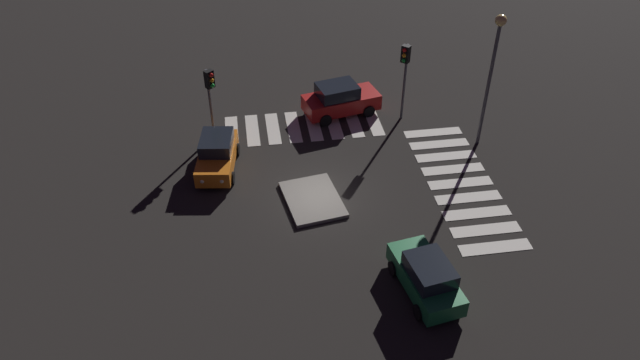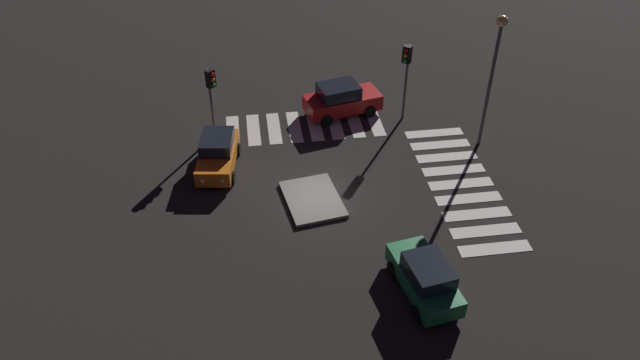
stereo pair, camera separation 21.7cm
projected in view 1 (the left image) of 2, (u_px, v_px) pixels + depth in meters
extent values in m
plane|color=black|center=(320.00, 196.00, 28.79)|extent=(80.00, 80.00, 0.00)
cube|color=gray|center=(313.00, 199.00, 28.48)|extent=(3.70, 3.00, 0.18)
cube|color=red|center=(341.00, 102.00, 34.39)|extent=(2.76, 4.60, 0.88)
cube|color=black|center=(337.00, 91.00, 33.83)|extent=(2.13, 2.52, 0.71)
cylinder|color=black|center=(356.00, 97.00, 35.69)|extent=(0.40, 0.73, 0.69)
cylinder|color=black|center=(369.00, 111.00, 34.36)|extent=(0.40, 0.73, 0.69)
cylinder|color=black|center=(314.00, 105.00, 34.92)|extent=(0.40, 0.73, 0.69)
cylinder|color=black|center=(326.00, 120.00, 33.59)|extent=(0.40, 0.73, 0.69)
sphere|color=#F2EABF|center=(371.00, 91.00, 35.37)|extent=(0.23, 0.23, 0.23)
sphere|color=#F2EABF|center=(378.00, 99.00, 34.63)|extent=(0.23, 0.23, 0.23)
cube|color=#196B38|center=(425.00, 278.00, 23.68)|extent=(4.11, 2.30, 0.80)
cube|color=black|center=(430.00, 270.00, 23.06)|extent=(2.21, 1.83, 0.64)
cylinder|color=black|center=(393.00, 268.00, 24.60)|extent=(0.65, 0.33, 0.62)
cylinder|color=black|center=(429.00, 259.00, 25.01)|extent=(0.65, 0.33, 0.62)
cylinder|color=black|center=(419.00, 312.00, 22.80)|extent=(0.65, 0.33, 0.62)
cylinder|color=black|center=(457.00, 302.00, 23.20)|extent=(0.65, 0.33, 0.62)
sphere|color=#F2EABF|center=(395.00, 249.00, 25.00)|extent=(0.21, 0.21, 0.21)
sphere|color=#F2EABF|center=(415.00, 244.00, 25.22)|extent=(0.21, 0.21, 0.21)
cube|color=orange|center=(217.00, 157.00, 30.16)|extent=(4.17, 2.25, 0.81)
cube|color=black|center=(216.00, 143.00, 29.90)|extent=(2.23, 1.82, 0.66)
cylinder|color=black|center=(232.00, 178.00, 29.42)|extent=(0.67, 0.32, 0.64)
cylinder|color=black|center=(198.00, 178.00, 29.41)|extent=(0.67, 0.32, 0.64)
cylinder|color=black|center=(237.00, 149.00, 31.36)|extent=(0.67, 0.32, 0.64)
cylinder|color=black|center=(205.00, 150.00, 31.36)|extent=(0.67, 0.32, 0.64)
sphere|color=#F2EABF|center=(222.00, 181.00, 28.63)|extent=(0.21, 0.21, 0.21)
sphere|color=#F2EABF|center=(202.00, 181.00, 28.62)|extent=(0.21, 0.21, 0.21)
cylinder|color=#47474C|center=(210.00, 104.00, 31.73)|extent=(0.14, 0.14, 4.04)
cube|color=black|center=(209.00, 79.00, 30.69)|extent=(0.53, 0.54, 0.96)
sphere|color=red|center=(211.00, 75.00, 30.40)|extent=(0.22, 0.22, 0.22)
sphere|color=orange|center=(212.00, 80.00, 30.59)|extent=(0.22, 0.22, 0.22)
sphere|color=green|center=(212.00, 86.00, 30.77)|extent=(0.22, 0.22, 0.22)
cylinder|color=#47474C|center=(404.00, 83.00, 33.04)|extent=(0.14, 0.14, 4.56)
cube|color=black|center=(406.00, 54.00, 31.82)|extent=(0.53, 0.54, 0.96)
sphere|color=red|center=(405.00, 50.00, 31.50)|extent=(0.22, 0.22, 0.22)
sphere|color=orange|center=(404.00, 55.00, 31.69)|extent=(0.22, 0.22, 0.22)
sphere|color=green|center=(404.00, 61.00, 31.87)|extent=(0.22, 0.22, 0.22)
cylinder|color=#47474C|center=(488.00, 87.00, 30.35)|extent=(0.18, 0.18, 6.78)
sphere|color=#F9D172|center=(501.00, 20.00, 28.17)|extent=(0.56, 0.56, 0.56)
cube|color=silver|center=(495.00, 247.00, 26.01)|extent=(0.70, 3.20, 0.02)
cube|color=silver|center=(486.00, 230.00, 26.91)|extent=(0.70, 3.20, 0.02)
cube|color=silver|center=(477.00, 213.00, 27.81)|extent=(0.70, 3.20, 0.02)
cube|color=silver|center=(468.00, 198.00, 28.71)|extent=(0.70, 3.20, 0.02)
cube|color=silver|center=(460.00, 183.00, 29.61)|extent=(0.70, 3.20, 0.02)
cube|color=silver|center=(453.00, 169.00, 30.51)|extent=(0.70, 3.20, 0.02)
cube|color=silver|center=(446.00, 156.00, 31.40)|extent=(0.70, 3.20, 0.02)
cube|color=silver|center=(439.00, 144.00, 32.30)|extent=(0.70, 3.20, 0.02)
cube|color=silver|center=(433.00, 133.00, 33.20)|extent=(0.70, 3.20, 0.02)
cube|color=silver|center=(373.00, 120.00, 34.19)|extent=(3.20, 0.70, 0.02)
cube|color=silver|center=(354.00, 122.00, 34.06)|extent=(3.20, 0.70, 0.02)
cube|color=silver|center=(334.00, 124.00, 33.92)|extent=(3.20, 0.70, 0.02)
cube|color=silver|center=(314.00, 125.00, 33.79)|extent=(3.20, 0.70, 0.02)
cube|color=silver|center=(293.00, 127.00, 33.66)|extent=(3.20, 0.70, 0.02)
cube|color=silver|center=(273.00, 129.00, 33.52)|extent=(3.20, 0.70, 0.02)
cube|color=silver|center=(252.00, 130.00, 33.39)|extent=(3.20, 0.70, 0.02)
cube|color=silver|center=(232.00, 132.00, 33.25)|extent=(3.20, 0.70, 0.02)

